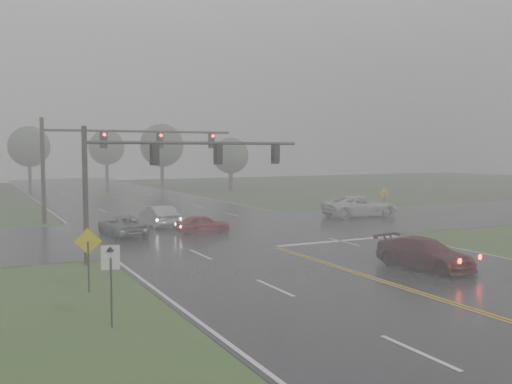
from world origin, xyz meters
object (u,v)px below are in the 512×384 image
car_grey (122,236)px  sedan_red (203,233)px  signal_gantry_near (158,167)px  signal_gantry_far (107,149)px  sedan_silver (159,227)px  sedan_maroon (425,269)px  pickup_white (360,217)px

car_grey → sedan_red: bearing=162.1°
sedan_red → signal_gantry_near: size_ratio=0.31×
signal_gantry_near → signal_gantry_far: bearing=85.9°
sedan_silver → signal_gantry_far: 8.17m
signal_gantry_near → signal_gantry_far: (1.20, 16.90, 0.94)m
signal_gantry_far → signal_gantry_near: bearing=-94.1°
car_grey → sedan_maroon: bearing=116.8°
car_grey → pickup_white: bearing=179.8°
sedan_silver → signal_gantry_far: (-2.30, 5.57, 5.52)m
pickup_white → signal_gantry_far: 20.71m
sedan_silver → signal_gantry_near: size_ratio=0.39×
pickup_white → signal_gantry_far: (-18.63, 7.15, 5.52)m
sedan_red → car_grey: 5.13m
sedan_maroon → sedan_red: size_ratio=1.35×
pickup_white → car_grey: bearing=100.7°
sedan_maroon → sedan_red: sedan_maroon is taller
sedan_silver → signal_gantry_near: (-3.51, -11.33, 4.58)m
sedan_silver → signal_gantry_near: 12.71m
car_grey → signal_gantry_near: 9.42m
car_grey → signal_gantry_near: bearing=84.3°
sedan_red → pickup_white: pickup_white is taller
sedan_red → signal_gantry_far: signal_gantry_far is taller
pickup_white → signal_gantry_far: bearing=75.3°
sedan_red → sedan_silver: (-1.65, 4.28, 0.00)m
car_grey → signal_gantry_far: signal_gantry_far is taller
sedan_red → signal_gantry_far: bearing=26.5°
car_grey → pickup_white: pickup_white is taller
pickup_white → sedan_red: bearing=106.7°
sedan_maroon → pickup_white: (9.79, 17.75, 0.00)m
signal_gantry_near → sedan_red: bearing=53.8°
sedan_maroon → signal_gantry_near: 13.64m
sedan_maroon → car_grey: (-9.89, 16.23, 0.00)m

